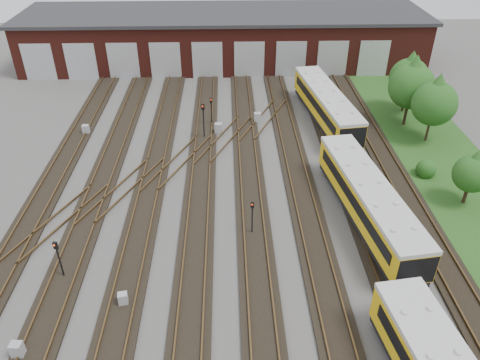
{
  "coord_description": "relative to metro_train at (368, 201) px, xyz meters",
  "views": [
    {
      "loc": [
        0.25,
        -20.6,
        21.07
      ],
      "look_at": [
        1.12,
        8.22,
        2.0
      ],
      "focal_mm": 35.0,
      "sensor_mm": 36.0,
      "label": 1
    }
  ],
  "objects": [
    {
      "name": "ground",
      "position": [
        -10.0,
        -5.54,
        -1.84
      ],
      "size": [
        120.0,
        120.0,
        0.0
      ],
      "primitive_type": "plane",
      "color": "#4D4B48",
      "rests_on": "ground"
    },
    {
      "name": "track_network",
      "position": [
        -10.17,
        -4.96,
        -1.73
      ],
      "size": [
        30.4,
        70.0,
        0.33
      ],
      "color": "black",
      "rests_on": "ground"
    },
    {
      "name": "maintenance_shed",
      "position": [
        -10.01,
        34.43,
        1.36
      ],
      "size": [
        51.0,
        12.5,
        6.35
      ],
      "color": "#501A14",
      "rests_on": "ground"
    },
    {
      "name": "grass_verge",
      "position": [
        9.0,
        4.46,
        -1.82
      ],
      "size": [
        8.0,
        55.0,
        0.05
      ],
      "primitive_type": "cube",
      "color": "#214E1A",
      "rests_on": "ground"
    },
    {
      "name": "metro_train",
      "position": [
        0.0,
        0.0,
        0.0
      ],
      "size": [
        4.47,
        46.48,
        2.95
      ],
      "rotation": [
        0.0,
        0.0,
        0.14
      ],
      "color": "black",
      "rests_on": "ground"
    },
    {
      "name": "signal_mast_0",
      "position": [
        -20.04,
        -4.93,
        0.0
      ],
      "size": [
        0.29,
        0.27,
        2.85
      ],
      "rotation": [
        0.0,
        0.0,
        -0.32
      ],
      "color": "black",
      "rests_on": "ground"
    },
    {
      "name": "signal_mast_1",
      "position": [
        -11.29,
        15.76,
        0.01
      ],
      "size": [
        0.26,
        0.24,
        2.86
      ],
      "rotation": [
        0.0,
        0.0,
        -0.06
      ],
      "color": "black",
      "rests_on": "ground"
    },
    {
      "name": "signal_mast_2",
      "position": [
        -11.94,
        12.99,
        0.39
      ],
      "size": [
        0.31,
        0.29,
        3.48
      ],
      "rotation": [
        0.0,
        0.0,
        -0.28
      ],
      "color": "black",
      "rests_on": "ground"
    },
    {
      "name": "signal_mast_3",
      "position": [
        -8.17,
        -1.11,
        -0.1
      ],
      "size": [
        0.25,
        0.23,
        2.72
      ],
      "rotation": [
        0.0,
        0.0,
        -0.27
      ],
      "color": "black",
      "rests_on": "ground"
    },
    {
      "name": "relay_cabinet_0",
      "position": [
        -20.74,
        -10.61,
        -1.33
      ],
      "size": [
        0.64,
        0.55,
        1.01
      ],
      "primitive_type": "cube",
      "rotation": [
        0.0,
        0.0,
        -0.08
      ],
      "color": "#9FA1A4",
      "rests_on": "ground"
    },
    {
      "name": "relay_cabinet_1",
      "position": [
        -23.26,
        14.07,
        -1.35
      ],
      "size": [
        0.63,
        0.54,
        0.98
      ],
      "primitive_type": "cube",
      "rotation": [
        0.0,
        0.0,
        -0.08
      ],
      "color": "#9FA1A4",
      "rests_on": "ground"
    },
    {
      "name": "relay_cabinet_2",
      "position": [
        -15.93,
        -7.27,
        -1.39
      ],
      "size": [
        0.61,
        0.53,
        0.9
      ],
      "primitive_type": "cube",
      "rotation": [
        0.0,
        0.0,
        0.17
      ],
      "color": "#9FA1A4",
      "rests_on": "ground"
    },
    {
      "name": "relay_cabinet_3",
      "position": [
        -10.61,
        13.77,
        -1.28
      ],
      "size": [
        0.72,
        0.62,
        1.11
      ],
      "primitive_type": "cube",
      "rotation": [
        0.0,
        0.0,
        -0.1
      ],
      "color": "#9FA1A4",
      "rests_on": "ground"
    },
    {
      "name": "relay_cabinet_4",
      "position": [
        -6.74,
        16.02,
        -1.29
      ],
      "size": [
        0.7,
        0.6,
        1.1
      ],
      "primitive_type": "cube",
      "rotation": [
        0.0,
        0.0,
        0.09
      ],
      "color": "#9FA1A4",
      "rests_on": "ground"
    },
    {
      "name": "tree_0",
      "position": [
        7.77,
        15.18,
        2.74
      ],
      "size": [
        4.3,
        4.3,
        7.13
      ],
      "color": "black",
      "rests_on": "ground"
    },
    {
      "name": "tree_1",
      "position": [
        8.65,
        18.34,
        2.31
      ],
      "size": [
        3.9,
        3.9,
        6.46
      ],
      "color": "black",
      "rests_on": "ground"
    },
    {
      "name": "tree_2",
      "position": [
        8.76,
        11.86,
        2.41
      ],
      "size": [
        3.99,
        3.99,
        6.62
      ],
      "color": "black",
      "rests_on": "ground"
    },
    {
      "name": "tree_3",
      "position": [
        8.07,
        2.02,
        1.15
      ],
      "size": [
        2.81,
        2.81,
        4.65
      ],
      "color": "black",
      "rests_on": "ground"
    },
    {
      "name": "bush_1",
      "position": [
        6.56,
        5.97,
        -1.02
      ],
      "size": [
        1.63,
        1.63,
        1.63
      ],
      "primitive_type": "sphere",
      "color": "#1D4A15",
      "rests_on": "ground"
    },
    {
      "name": "bush_2",
      "position": [
        11.32,
        17.59,
        -1.33
      ],
      "size": [
        1.01,
        1.01,
        1.01
      ],
      "primitive_type": "sphere",
      "color": "#1D4A15",
      "rests_on": "ground"
    }
  ]
}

